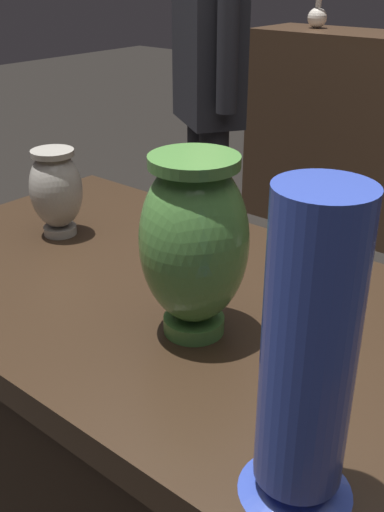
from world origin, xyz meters
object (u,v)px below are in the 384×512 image
vase_right_accent (56,189)px  shelf_vase_far_left (317,16)px  vase_tall_behind (307,366)px  visitor_near_left (208,82)px  vase_centerpiece (194,242)px

vase_right_accent → shelf_vase_far_left: (-0.67, 2.20, 0.15)m
vase_tall_behind → visitor_near_left: (-1.16, 1.32, -0.05)m
vase_centerpiece → visitor_near_left: size_ratio=0.17×
shelf_vase_far_left → visitor_near_left: size_ratio=0.11×
vase_centerpiece → visitor_near_left: bearing=127.7°
shelf_vase_far_left → visitor_near_left: visitor_near_left is taller
vase_tall_behind → vase_right_accent: bearing=159.4°
shelf_vase_far_left → vase_right_accent: bearing=-73.0°
shelf_vase_far_left → vase_centerpiece: bearing=-64.3°
vase_tall_behind → shelf_vase_far_left: size_ratio=1.98×
vase_tall_behind → vase_right_accent: size_ratio=1.93×
vase_tall_behind → shelf_vase_far_left: 2.82m
shelf_vase_far_left → visitor_near_left: 1.18m
vase_tall_behind → shelf_vase_far_left: shelf_vase_far_left is taller
shelf_vase_far_left → visitor_near_left: (0.22, -1.15, -0.14)m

